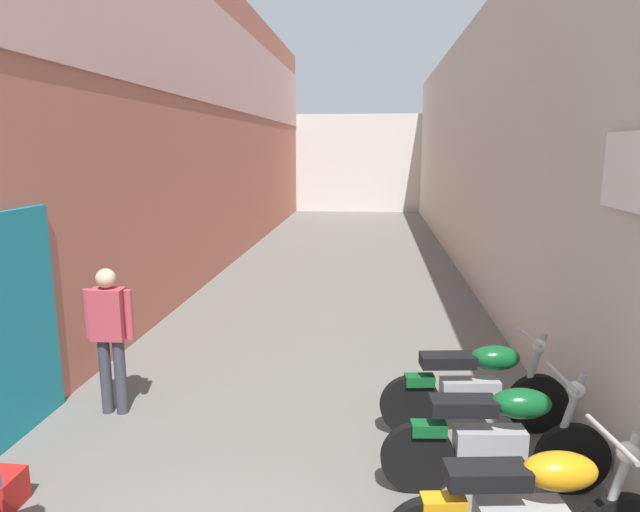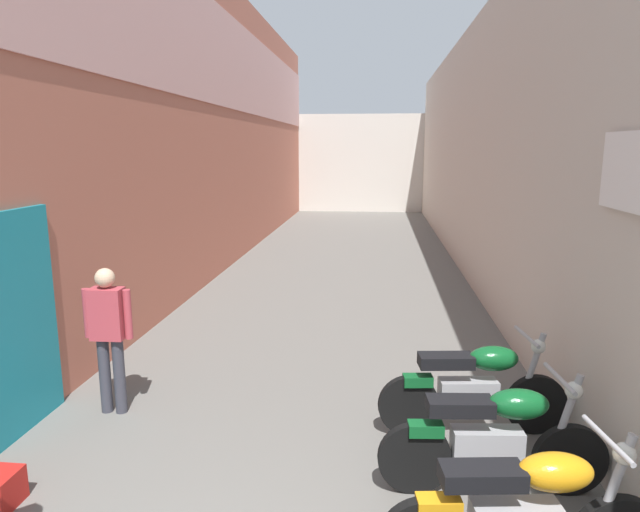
# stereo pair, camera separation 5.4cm
# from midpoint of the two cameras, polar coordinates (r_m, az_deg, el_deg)

# --- Properties ---
(ground_plane) EXTENTS (38.93, 38.93, 0.00)m
(ground_plane) POSITION_cam_midpoint_polar(r_m,az_deg,el_deg) (11.31, 1.94, -3.14)
(ground_plane) COLOR #66635E
(building_left) EXTENTS (0.45, 22.93, 6.54)m
(building_left) POSITION_cam_midpoint_polar(r_m,az_deg,el_deg) (13.41, -10.07, 13.17)
(building_left) COLOR #B76651
(building_left) RESTS_ON ground
(building_right) EXTENTS (0.45, 22.93, 5.38)m
(building_right) POSITION_cam_midpoint_polar(r_m,az_deg,el_deg) (13.11, 15.58, 10.30)
(building_right) COLOR beige
(building_right) RESTS_ON ground
(building_far_end) EXTENTS (8.38, 2.00, 4.18)m
(building_far_end) POSITION_cam_midpoint_polar(r_m,az_deg,el_deg) (25.42, 4.30, 9.50)
(building_far_end) COLOR beige
(building_far_end) RESTS_ON ground
(motorcycle_second) EXTENTS (1.85, 0.58, 1.04)m
(motorcycle_second) POSITION_cam_midpoint_polar(r_m,az_deg,el_deg) (4.11, 20.66, -23.34)
(motorcycle_second) COLOR black
(motorcycle_second) RESTS_ON ground
(motorcycle_third) EXTENTS (1.85, 0.58, 1.04)m
(motorcycle_third) POSITION_cam_midpoint_polar(r_m,az_deg,el_deg) (4.90, 17.78, -17.18)
(motorcycle_third) COLOR black
(motorcycle_third) RESTS_ON ground
(motorcycle_fourth) EXTENTS (1.85, 0.58, 1.04)m
(motorcycle_fourth) POSITION_cam_midpoint_polar(r_m,az_deg,el_deg) (5.76, 15.81, -12.67)
(motorcycle_fourth) COLOR black
(motorcycle_fourth) RESTS_ON ground
(pedestrian_mid_alley) EXTENTS (0.52, 0.21, 1.57)m
(pedestrian_mid_alley) POSITION_cam_midpoint_polar(r_m,az_deg,el_deg) (6.22, -20.60, -7.08)
(pedestrian_mid_alley) COLOR #383842
(pedestrian_mid_alley) RESTS_ON ground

